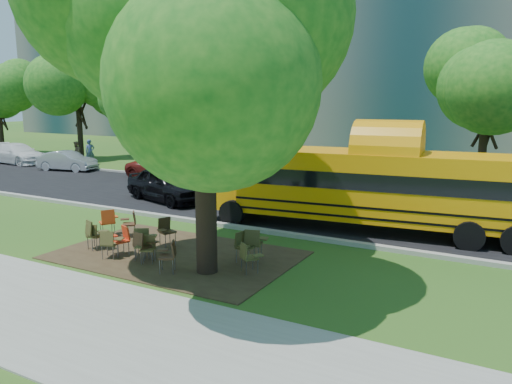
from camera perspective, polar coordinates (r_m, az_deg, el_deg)
The scene contains 34 objects.
ground at distance 16.10m, azimuth -10.89°, elevation -6.12°, with size 160.00×160.00×0.00m, color #234D18.
sidewalk at distance 12.89m, azimuth -25.46°, elevation -11.24°, with size 60.00×4.00×0.04m, color gray.
dirt_patch at distance 15.12m, azimuth -9.16°, elevation -7.11°, with size 7.00×4.50×0.03m, color #382819.
asphalt_road at distance 21.76m, azimuth 0.91°, elevation -1.46°, with size 80.00×8.00×0.04m, color black.
kerb_near at distance 18.40m, azimuth -4.94°, elevation -3.61°, with size 80.00×0.25×0.14m, color gray.
kerb_far at distance 25.37m, azimuth 5.24°, elevation 0.37°, with size 80.00×0.25×0.14m, color gray.
building_main at distance 51.45m, azimuth 8.56°, elevation 17.74°, with size 38.00×16.00×22.00m, color slate.
building_left at distance 70.78m, azimuth -14.45°, elevation 14.76°, with size 26.00×14.00×20.00m, color slate.
bg_tree_0 at distance 33.11m, azimuth -12.93°, elevation 10.39°, with size 5.20×5.20×7.18m.
bg_tree_1 at distance 40.19m, azimuth -19.77°, elevation 11.22°, with size 6.00×6.00×8.40m.
bg_tree_2 at distance 31.56m, azimuth 0.54°, elevation 10.00°, with size 4.80×4.80×6.62m.
bg_tree_3 at distance 25.88m, azimuth 24.95°, elevation 10.67°, with size 5.60×5.60×7.84m.
main_tree at distance 12.86m, azimuth -6.09°, elevation 16.03°, with size 7.20×7.20×9.43m.
school_bus at distance 17.64m, azimuth 14.30°, elevation 0.61°, with size 11.62×3.67×2.80m.
chair_0 at distance 16.11m, azimuth -17.96°, elevation -4.56°, with size 0.56×0.57×0.83m.
chair_1 at distance 16.06m, azimuth -18.05°, elevation -4.35°, with size 0.76×0.60×0.94m.
chair_2 at distance 15.04m, azimuth -16.37°, elevation -5.45°, with size 0.59×0.66×0.87m.
chair_3 at distance 15.30m, azimuth -15.13°, elevation -5.05°, with size 0.71×0.56×0.89m.
chair_4 at distance 14.54m, azimuth -12.84°, elevation -5.76°, with size 0.65×0.53×0.90m.
chair_5 at distance 14.45m, azimuth -12.33°, elevation -6.08°, with size 0.54×0.65×0.80m.
chair_6 at distance 13.54m, azimuth -9.91°, elevation -6.91°, with size 0.73×0.60×0.89m.
chair_7 at distance 13.27m, azimuth -0.90°, elevation -7.24°, with size 0.72×0.57×0.84m.
chair_8 at distance 17.41m, azimuth -16.54°, elevation -3.07°, with size 0.64×0.81×0.96m.
chair_9 at distance 17.21m, azimuth -14.14°, elevation -3.27°, with size 0.76×0.60×0.89m.
chair_10 at distance 15.96m, azimuth -10.28°, elevation -4.16°, with size 0.57×0.73×0.91m.
chair_11 at distance 14.90m, azimuth -12.74°, elevation -5.27°, with size 0.62×0.77×0.93m.
chair_12 at distance 14.10m, azimuth -1.48°, elevation -5.98°, with size 0.53×0.66×0.91m.
chair_13 at distance 14.28m, azimuth -0.22°, elevation -5.64°, with size 0.65×0.70×0.95m.
black_car at distance 22.75m, azimuth -10.12°, elevation 0.85°, with size 1.83×4.56×1.55m, color black.
bg_car_silver at distance 34.09m, azimuth -20.76°, elevation 3.33°, with size 1.35×3.87×1.27m, color #AAA9AF.
bg_car_white at distance 39.09m, azimuth -25.62°, elevation 3.96°, with size 2.03×4.98×1.45m, color white.
bg_car_red at distance 29.12m, azimuth -10.17°, elevation 2.74°, with size 2.16×4.68×1.30m, color #5E1510.
pedestrian_a at distance 36.92m, azimuth -18.44°, elevation 4.36°, with size 0.64×0.42×1.74m, color navy.
pedestrian_b at distance 38.22m, azimuth -19.86°, elevation 4.31°, with size 0.74×0.58×1.53m, color brown.
Camera 1 is at (9.93, -11.80, 4.61)m, focal length 35.00 mm.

